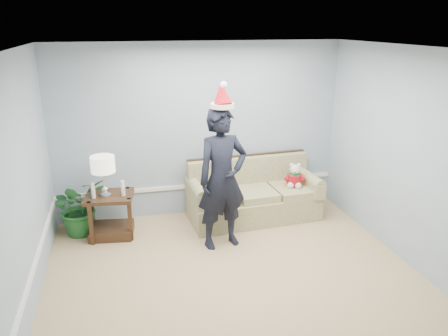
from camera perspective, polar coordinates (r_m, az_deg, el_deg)
name	(u,v)px	position (r m, az deg, el deg)	size (l,w,h in m)	color
room_shell	(247,187)	(4.50, 3.01, -2.45)	(4.54, 5.04, 2.74)	tan
wainscot_trim	(131,228)	(5.76, -12.04, -7.71)	(4.49, 4.99, 0.06)	white
sofa	(253,197)	(6.93, 3.76, -3.79)	(2.04, 0.96, 0.94)	#515829
side_table	(111,220)	(6.54, -14.52, -6.56)	(0.73, 0.64, 0.64)	#3C2615
table_lamp	(103,166)	(6.19, -15.54, 0.25)	(0.33, 0.33, 0.59)	silver
candle_pair	(108,190)	(6.28, -14.89, -2.80)	(0.46, 0.06, 0.22)	silver
houseplant	(79,207)	(6.68, -18.39, -4.80)	(0.75, 0.65, 0.84)	#1D5925
man	(222,179)	(5.83, -0.22, -1.45)	(0.71, 0.46, 1.94)	black
santa_hat	(222,96)	(5.56, -0.28, 9.41)	(0.34, 0.38, 0.36)	silver
teddy_bear	(295,178)	(6.95, 9.23, -1.29)	(0.31, 0.31, 0.39)	silver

